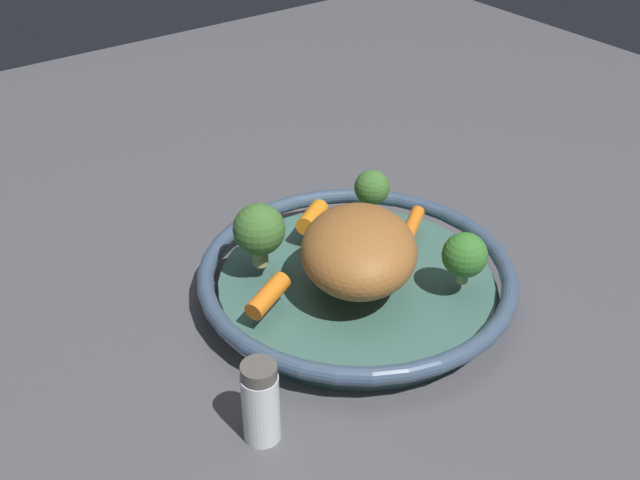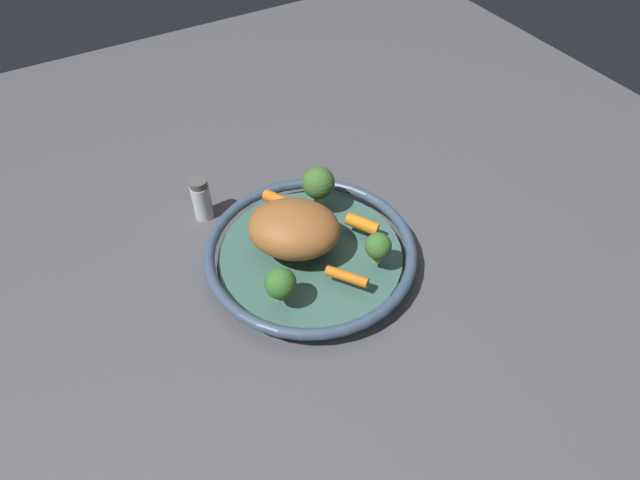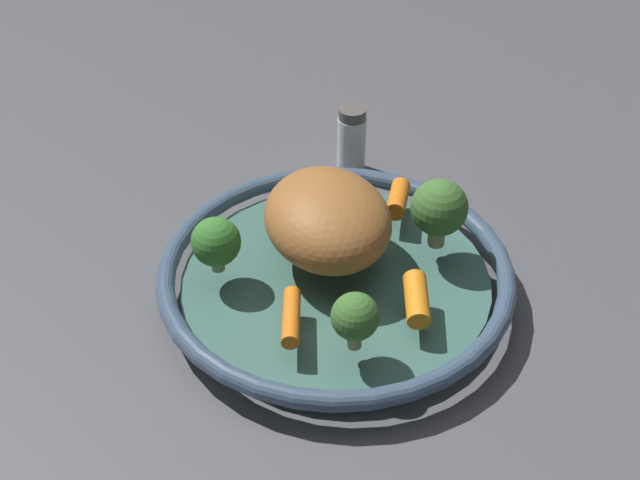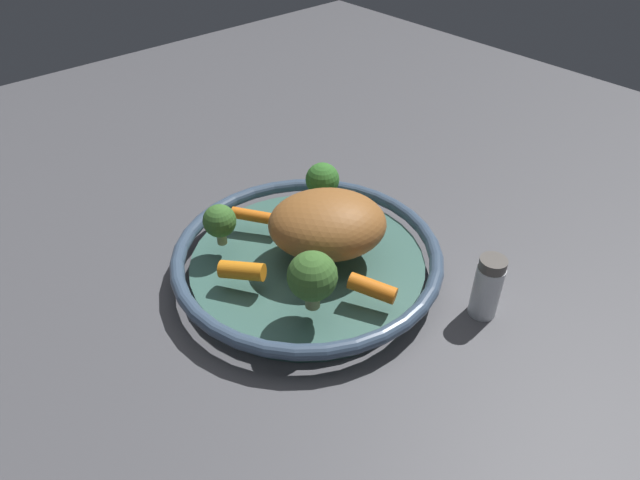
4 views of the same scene
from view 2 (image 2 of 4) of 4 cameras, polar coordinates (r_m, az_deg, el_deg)
name	(u,v)px [view 2 (image 2 of 4)]	position (r m, az deg, el deg)	size (l,w,h in m)	color
ground_plane	(311,263)	(0.93, -0.98, -2.38)	(1.85, 1.85, 0.00)	#4C4C51
serving_bowl	(311,254)	(0.91, -1.00, -1.44)	(0.35, 0.35, 0.04)	#3D665B
roast_chicken_piece	(294,229)	(0.87, -2.72, 1.20)	(0.15, 0.12, 0.07)	#9A5E2C
baby_carrot_near_rim	(362,224)	(0.92, 4.43, 1.70)	(0.02, 0.02, 0.05)	orange
baby_carrot_back	(347,277)	(0.84, 2.81, -3.82)	(0.02, 0.02, 0.07)	orange
baby_carrot_right	(278,200)	(0.96, -4.41, 4.19)	(0.02, 0.02, 0.06)	orange
broccoli_floret_large	(318,183)	(0.94, -0.16, 5.91)	(0.06, 0.06, 0.07)	tan
broccoli_floret_edge	(280,284)	(0.80, -4.14, -4.54)	(0.05, 0.05, 0.06)	#98A866
broccoli_floret_mid	(378,246)	(0.85, 6.07, -0.66)	(0.04, 0.04, 0.06)	tan
salt_shaker	(201,199)	(1.00, -12.23, 4.20)	(0.03, 0.03, 0.08)	silver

